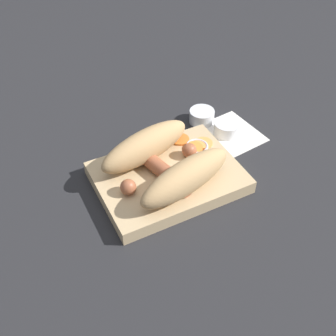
% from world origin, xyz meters
% --- Properties ---
extents(ground_plane, '(3.00, 3.00, 0.00)m').
position_xyz_m(ground_plane, '(0.00, 0.00, 0.00)').
color(ground_plane, '#232326').
extents(food_tray, '(0.24, 0.18, 0.02)m').
position_xyz_m(food_tray, '(0.00, 0.00, 0.01)').
color(food_tray, tan).
rests_on(food_tray, ground_plane).
extents(bread_roll, '(0.21, 0.19, 0.06)m').
position_xyz_m(bread_roll, '(-0.01, 0.00, 0.05)').
color(bread_roll, tan).
rests_on(bread_roll, food_tray).
extents(sausage, '(0.16, 0.14, 0.03)m').
position_xyz_m(sausage, '(-0.01, 0.00, 0.04)').
color(sausage, '#9E5638').
rests_on(sausage, food_tray).
extents(pickled_veggies, '(0.08, 0.08, 0.00)m').
position_xyz_m(pickled_veggies, '(0.07, 0.04, 0.03)').
color(pickled_veggies, orange).
rests_on(pickled_veggies, food_tray).
extents(napkin, '(0.13, 0.13, 0.00)m').
position_xyz_m(napkin, '(0.16, 0.06, 0.00)').
color(napkin, white).
rests_on(napkin, ground_plane).
extents(condiment_cup_near, '(0.05, 0.05, 0.03)m').
position_xyz_m(condiment_cup_near, '(0.16, 0.07, 0.01)').
color(condiment_cup_near, silver).
rests_on(condiment_cup_near, ground_plane).
extents(condiment_cup_far, '(0.05, 0.05, 0.03)m').
position_xyz_m(condiment_cup_far, '(0.14, 0.12, 0.01)').
color(condiment_cup_far, silver).
rests_on(condiment_cup_far, ground_plane).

